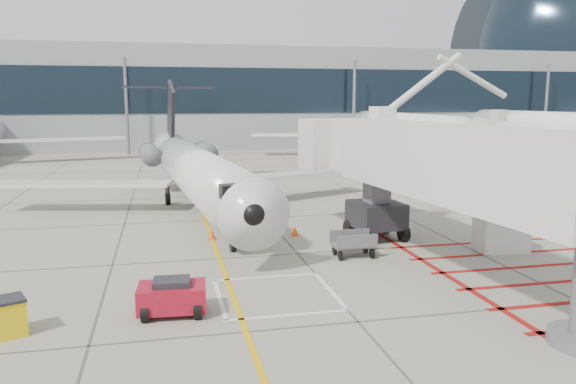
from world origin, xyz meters
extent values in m
plane|color=gray|center=(0.00, 0.00, 0.00)|extent=(260.00, 260.00, 0.00)
cone|color=#E6490C|center=(-3.52, 7.53, 0.24)|extent=(0.35, 0.35, 0.48)
cone|color=#E74A0C|center=(0.66, 7.34, 0.26)|extent=(0.37, 0.37, 0.52)
cube|color=gray|center=(10.00, 70.00, 7.00)|extent=(180.00, 28.00, 14.00)
cube|color=black|center=(10.00, 55.95, 8.00)|extent=(180.00, 0.10, 6.00)
camera|label=1|loc=(-5.75, -19.72, 6.87)|focal=35.00mm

